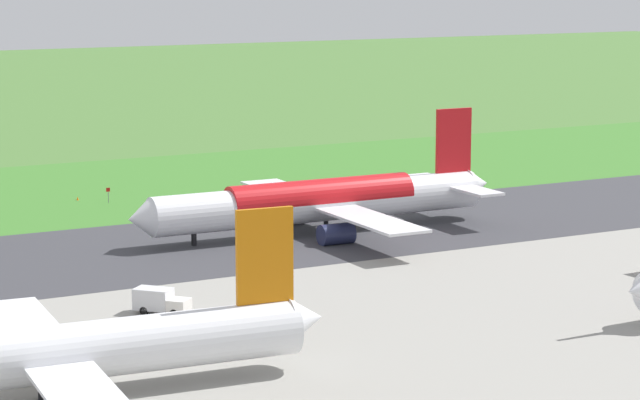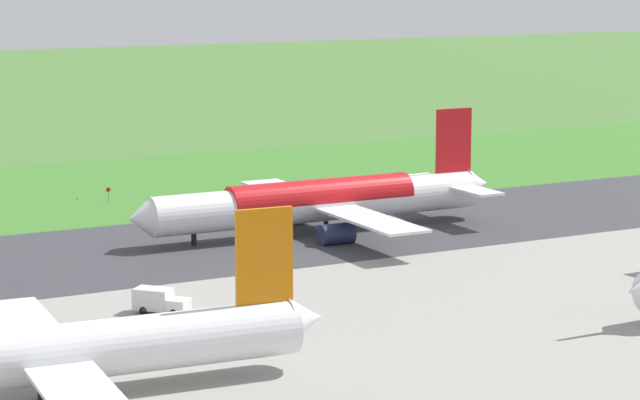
% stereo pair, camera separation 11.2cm
% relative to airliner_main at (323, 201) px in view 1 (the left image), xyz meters
% --- Properties ---
extents(ground_plane, '(800.00, 800.00, 0.00)m').
position_rel_airliner_main_xyz_m(ground_plane, '(-5.19, -0.01, -4.35)').
color(ground_plane, '#477233').
extents(runway_asphalt, '(600.00, 35.68, 0.06)m').
position_rel_airliner_main_xyz_m(runway_asphalt, '(-5.19, -0.01, -4.32)').
color(runway_asphalt, '#38383D').
rests_on(runway_asphalt, ground).
extents(apron_concrete, '(440.00, 110.00, 0.05)m').
position_rel_airliner_main_xyz_m(apron_concrete, '(-5.19, 54.52, -4.33)').
color(apron_concrete, gray).
rests_on(apron_concrete, ground).
extents(grass_verge_foreground, '(600.00, 80.00, 0.04)m').
position_rel_airliner_main_xyz_m(grass_verge_foreground, '(-5.19, -37.74, -4.33)').
color(grass_verge_foreground, '#3C782B').
rests_on(grass_verge_foreground, ground).
extents(airliner_main, '(54.01, 44.08, 15.88)m').
position_rel_airliner_main_xyz_m(airliner_main, '(0.00, 0.00, 0.00)').
color(airliner_main, white).
rests_on(airliner_main, ground).
extents(airliner_parked_far, '(50.85, 41.63, 14.84)m').
position_rel_airliner_main_xyz_m(airliner_parked_far, '(53.33, 50.96, -0.30)').
color(airliner_parked_far, white).
rests_on(airliner_parked_far, ground).
extents(service_truck_baggage, '(5.59, 5.78, 2.65)m').
position_rel_airliner_main_xyz_m(service_truck_baggage, '(34.82, 29.26, -2.95)').
color(service_truck_baggage, silver).
rests_on(service_truck_baggage, ground).
extents(no_stopping_sign, '(0.60, 0.10, 2.34)m').
position_rel_airliner_main_xyz_m(no_stopping_sign, '(18.02, -35.18, -2.95)').
color(no_stopping_sign, slate).
rests_on(no_stopping_sign, ground).
extents(traffic_cone_orange, '(0.40, 0.40, 0.55)m').
position_rel_airliner_main_xyz_m(traffic_cone_orange, '(21.46, -39.52, -4.08)').
color(traffic_cone_orange, orange).
rests_on(traffic_cone_orange, ground).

